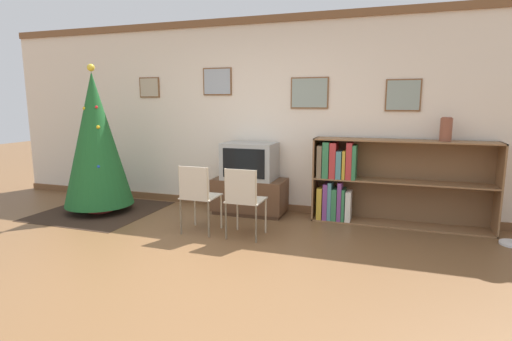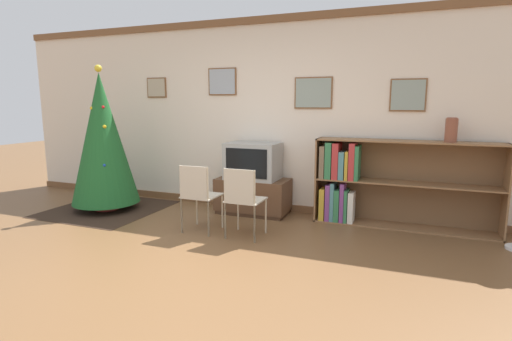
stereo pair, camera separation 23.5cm
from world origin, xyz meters
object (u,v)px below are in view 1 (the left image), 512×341
Objects in this scene: tv_console at (250,196)px; vase at (446,129)px; christmas_tree at (96,140)px; bookshelf at (366,181)px; folding_chair_left at (198,195)px; television at (250,161)px; folding_chair_right at (244,198)px.

vase is (2.44, 0.08, 0.98)m from tv_console.
christmas_tree is 7.14× the size of vase.
vase is at bearing 1.82° from tv_console.
bookshelf is at bearing 10.72° from christmas_tree.
bookshelf is (1.56, 0.09, 0.30)m from tv_console.
christmas_tree is 1.90m from folding_chair_left.
folding_chair_right is at bearing -74.22° from television.
vase reaches higher than bookshelf.
television is 0.87× the size of folding_chair_right.
folding_chair_right is 2.53m from vase.
folding_chair_left is at bearing -105.74° from tv_console.
christmas_tree is at bearing 169.79° from folding_chair_right.
folding_chair_left is 0.58m from folding_chair_right.
bookshelf is 1.12m from vase.
christmas_tree is 2.86× the size of television.
tv_console is 1.59m from bookshelf.
tv_console is 3.49× the size of vase.
christmas_tree is 2.49× the size of folding_chair_left.
bookshelf is 7.60× the size of vase.
christmas_tree is at bearing 166.58° from folding_chair_left.
folding_chair_left is 2.86× the size of vase.
folding_chair_left is at bearing -158.08° from vase.
folding_chair_right is (0.29, -1.02, -0.27)m from television.
christmas_tree reaches higher than folding_chair_right.
television is 2.49m from vase.
folding_chair_right is (2.35, -0.42, -0.55)m from christmas_tree.
television is 1.57m from bookshelf.
tv_console is (2.06, 0.60, -0.78)m from christmas_tree.
vase is (2.73, 1.10, 0.76)m from folding_chair_left.
christmas_tree is 3.71m from bookshelf.
bookshelf is (1.85, 1.11, 0.07)m from folding_chair_left.
television is at bearing -90.00° from tv_console.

